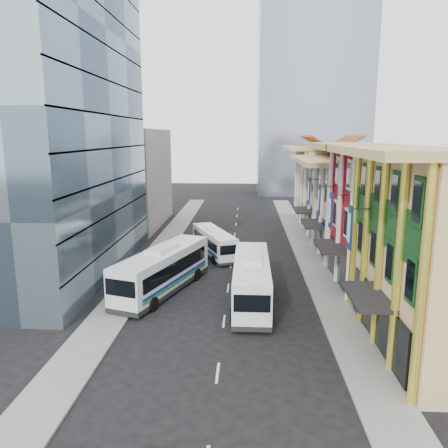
# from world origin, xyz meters

# --- Properties ---
(ground) EXTENTS (200.00, 200.00, 0.00)m
(ground) POSITION_xyz_m (0.00, 0.00, 0.00)
(ground) COLOR black
(ground) RESTS_ON ground
(sidewalk_right) EXTENTS (3.00, 90.00, 0.15)m
(sidewalk_right) POSITION_xyz_m (8.50, 22.00, 0.07)
(sidewalk_right) COLOR slate
(sidewalk_right) RESTS_ON ground
(sidewalk_left) EXTENTS (3.00, 90.00, 0.15)m
(sidewalk_left) POSITION_xyz_m (-8.50, 22.00, 0.07)
(sidewalk_left) COLOR slate
(sidewalk_left) RESTS_ON ground
(shophouse_red) EXTENTS (8.00, 10.00, 12.00)m
(shophouse_red) POSITION_xyz_m (14.00, 17.00, 6.00)
(shophouse_red) COLOR #A4121F
(shophouse_red) RESTS_ON ground
(shophouse_cream_near) EXTENTS (8.00, 9.00, 10.00)m
(shophouse_cream_near) POSITION_xyz_m (14.00, 26.50, 5.00)
(shophouse_cream_near) COLOR beige
(shophouse_cream_near) RESTS_ON ground
(shophouse_cream_mid) EXTENTS (8.00, 9.00, 10.00)m
(shophouse_cream_mid) POSITION_xyz_m (14.00, 35.50, 5.00)
(shophouse_cream_mid) COLOR beige
(shophouse_cream_mid) RESTS_ON ground
(shophouse_cream_far) EXTENTS (8.00, 12.00, 11.00)m
(shophouse_cream_far) POSITION_xyz_m (14.00, 46.00, 5.50)
(shophouse_cream_far) COLOR beige
(shophouse_cream_far) RESTS_ON ground
(office_tower) EXTENTS (12.00, 26.00, 30.00)m
(office_tower) POSITION_xyz_m (-17.00, 19.00, 15.00)
(office_tower) COLOR #43586A
(office_tower) RESTS_ON ground
(office_block_far) EXTENTS (10.00, 18.00, 14.00)m
(office_block_far) POSITION_xyz_m (-16.00, 42.00, 7.00)
(office_block_far) COLOR gray
(office_block_far) RESTS_ON ground
(bus_left_near) EXTENTS (6.78, 12.77, 4.01)m
(bus_left_near) POSITION_xyz_m (-5.50, 13.87, 2.00)
(bus_left_near) COLOR silver
(bus_left_near) RESTS_ON ground
(bus_left_far) EXTENTS (5.83, 9.85, 3.12)m
(bus_left_far) POSITION_xyz_m (-2.00, 25.56, 1.56)
(bus_left_far) COLOR white
(bus_left_far) RESTS_ON ground
(bus_right) EXTENTS (2.90, 12.10, 3.88)m
(bus_right) POSITION_xyz_m (2.00, 11.76, 1.94)
(bus_right) COLOR white
(bus_right) RESTS_ON ground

